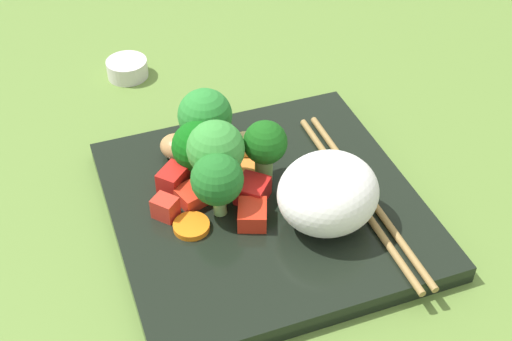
# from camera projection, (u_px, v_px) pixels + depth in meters

# --- Properties ---
(ground_plane) EXTENTS (1.10, 1.10, 0.02)m
(ground_plane) POSITION_uv_depth(u_px,v_px,m) (264.00, 222.00, 0.62)
(ground_plane) COLOR olive
(square_plate) EXTENTS (0.27, 0.27, 0.02)m
(square_plate) POSITION_uv_depth(u_px,v_px,m) (264.00, 207.00, 0.61)
(square_plate) COLOR black
(square_plate) RESTS_ON ground_plane
(rice_mound) EXTENTS (0.10, 0.09, 0.07)m
(rice_mound) POSITION_uv_depth(u_px,v_px,m) (328.00, 193.00, 0.56)
(rice_mound) COLOR white
(rice_mound) RESTS_ON square_plate
(broccoli_floret_0) EXTENTS (0.05, 0.05, 0.07)m
(broccoli_floret_0) POSITION_uv_depth(u_px,v_px,m) (216.00, 151.00, 0.59)
(broccoli_floret_0) COLOR #77C152
(broccoli_floret_0) RESTS_ON square_plate
(broccoli_floret_1) EXTENTS (0.04, 0.04, 0.06)m
(broccoli_floret_1) POSITION_uv_depth(u_px,v_px,m) (218.00, 182.00, 0.57)
(broccoli_floret_1) COLOR #7EB45F
(broccoli_floret_1) RESTS_ON square_plate
(broccoli_floret_2) EXTENTS (0.05, 0.05, 0.05)m
(broccoli_floret_2) POSITION_uv_depth(u_px,v_px,m) (197.00, 147.00, 0.61)
(broccoli_floret_2) COLOR #6EB04F
(broccoli_floret_2) RESTS_ON square_plate
(broccoli_floret_3) EXTENTS (0.05, 0.05, 0.06)m
(broccoli_floret_3) POSITION_uv_depth(u_px,v_px,m) (205.00, 116.00, 0.64)
(broccoli_floret_3) COLOR #82BA60
(broccoli_floret_3) RESTS_ON square_plate
(broccoli_floret_4) EXTENTS (0.04, 0.04, 0.06)m
(broccoli_floret_4) POSITION_uv_depth(u_px,v_px,m) (265.00, 145.00, 0.60)
(broccoli_floret_4) COLOR #80AD5C
(broccoli_floret_4) RESTS_ON square_plate
(carrot_slice_0) EXTENTS (0.03, 0.03, 0.01)m
(carrot_slice_0) POSITION_uv_depth(u_px,v_px,m) (191.00, 226.00, 0.58)
(carrot_slice_0) COLOR orange
(carrot_slice_0) RESTS_ON square_plate
(carrot_slice_1) EXTENTS (0.04, 0.04, 0.01)m
(carrot_slice_1) POSITION_uv_depth(u_px,v_px,m) (223.00, 154.00, 0.65)
(carrot_slice_1) COLOR orange
(carrot_slice_1) RESTS_ON square_plate
(carrot_slice_2) EXTENTS (0.03, 0.03, 0.01)m
(carrot_slice_2) POSITION_uv_depth(u_px,v_px,m) (243.00, 169.00, 0.63)
(carrot_slice_2) COLOR orange
(carrot_slice_2) RESTS_ON square_plate
(pepper_chunk_0) EXTENTS (0.03, 0.03, 0.02)m
(pepper_chunk_0) POSITION_uv_depth(u_px,v_px,m) (173.00, 180.00, 0.61)
(pepper_chunk_0) COLOR red
(pepper_chunk_0) RESTS_ON square_plate
(pepper_chunk_1) EXTENTS (0.03, 0.03, 0.02)m
(pepper_chunk_1) POSITION_uv_depth(u_px,v_px,m) (165.00, 208.00, 0.58)
(pepper_chunk_1) COLOR red
(pepper_chunk_1) RESTS_ON square_plate
(pepper_chunk_2) EXTENTS (0.04, 0.04, 0.02)m
(pepper_chunk_2) POSITION_uv_depth(u_px,v_px,m) (253.00, 190.00, 0.60)
(pepper_chunk_2) COLOR red
(pepper_chunk_2) RESTS_ON square_plate
(pepper_chunk_3) EXTENTS (0.03, 0.03, 0.01)m
(pepper_chunk_3) POSITION_uv_depth(u_px,v_px,m) (193.00, 195.00, 0.60)
(pepper_chunk_3) COLOR red
(pepper_chunk_3) RESTS_ON square_plate
(pepper_chunk_4) EXTENTS (0.03, 0.04, 0.02)m
(pepper_chunk_4) POSITION_uv_depth(u_px,v_px,m) (252.00, 215.00, 0.58)
(pepper_chunk_4) COLOR red
(pepper_chunk_4) RESTS_ON square_plate
(chicken_piece_0) EXTENTS (0.05, 0.05, 0.02)m
(chicken_piece_0) POSITION_uv_depth(u_px,v_px,m) (178.00, 147.00, 0.64)
(chicken_piece_0) COLOR #B6804D
(chicken_piece_0) RESTS_ON square_plate
(chicken_piece_1) EXTENTS (0.04, 0.03, 0.02)m
(chicken_piece_1) POSITION_uv_depth(u_px,v_px,m) (246.00, 145.00, 0.65)
(chicken_piece_1) COLOR tan
(chicken_piece_1) RESTS_ON square_plate
(chopstick_pair) EXTENTS (0.02, 0.23, 0.01)m
(chopstick_pair) POSITION_uv_depth(u_px,v_px,m) (361.00, 195.00, 0.61)
(chopstick_pair) COLOR olive
(chopstick_pair) RESTS_ON square_plate
(sauce_cup) EXTENTS (0.05, 0.05, 0.02)m
(sauce_cup) POSITION_uv_depth(u_px,v_px,m) (127.00, 68.00, 0.78)
(sauce_cup) COLOR silver
(sauce_cup) RESTS_ON ground_plane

